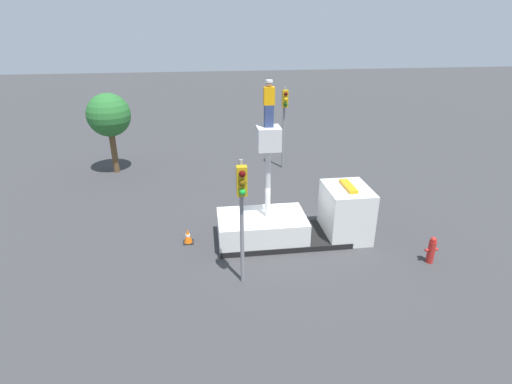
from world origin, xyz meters
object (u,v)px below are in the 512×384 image
Objects in this scene: bucket_truck at (299,220)px; traffic_cone_rear at (188,236)px; traffic_light_pole at (242,200)px; fire_hydrant at (431,250)px; traffic_light_across at (284,112)px; tree_left_bg at (109,116)px; worker at (269,104)px.

bucket_truck reaches higher than traffic_cone_rear.
traffic_light_pole reaches higher than fire_hydrant.
traffic_light_across reaches higher than tree_left_bg.
traffic_light_pole is 14.08m from tree_left_bg.
worker is (-1.39, 0.00, 4.99)m from bucket_truck.
fire_hydrant is at bearing -40.64° from tree_left_bg.
traffic_light_across reaches higher than fire_hydrant.
tree_left_bg is at bearing 116.39° from traffic_cone_rear.
bucket_truck is 1.33× the size of tree_left_bg.
fire_hydrant is (3.62, -11.29, -3.04)m from traffic_light_across.
fire_hydrant is 9.84m from traffic_cone_rear.
tree_left_bg is at bearing 175.86° from traffic_light_across.
traffic_cone_rear is at bearing -124.33° from traffic_light_across.
traffic_light_across is at bearing -4.14° from tree_left_bg.
bucket_truck is at bearing -45.56° from tree_left_bg.
bucket_truck reaches higher than traffic_light_pole.
worker is 4.09m from traffic_light_pole.
traffic_light_pole is 4.82m from traffic_cone_rear.
worker reaches higher than traffic_light_pole.
traffic_light_pole is 12.27m from traffic_light_across.
traffic_light_across is 1.05× the size of tree_left_bg.
worker reaches higher than traffic_cone_rear.
fire_hydrant is (4.67, -2.50, -0.34)m from bucket_truck.
traffic_light_pole is at bearing -177.04° from fire_hydrant.
traffic_light_across is at bearing 107.80° from fire_hydrant.
fire_hydrant is at bearing -28.14° from bucket_truck.
traffic_light_across is 12.24m from fire_hydrant.
bucket_truck is 1.38× the size of traffic_light_pole.
tree_left_bg is (-10.41, 0.75, -0.06)m from traffic_light_across.
traffic_cone_rear is (-5.81, -8.51, -3.29)m from traffic_light_across.
tree_left_bg is at bearing 139.36° from fire_hydrant.
traffic_light_across reaches higher than traffic_cone_rear.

